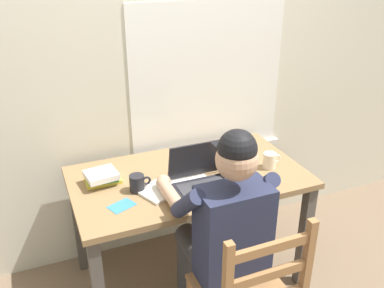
% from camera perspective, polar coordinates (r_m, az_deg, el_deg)
% --- Properties ---
extents(ground_plane, '(8.00, 8.00, 0.00)m').
position_cam_1_polar(ground_plane, '(2.91, -0.41, -16.96)').
color(ground_plane, brown).
extents(back_wall, '(6.00, 0.08, 2.60)m').
position_cam_1_polar(back_wall, '(2.67, -4.18, 10.91)').
color(back_wall, beige).
rests_on(back_wall, ground).
extents(desk, '(1.34, 0.76, 0.74)m').
position_cam_1_polar(desk, '(2.52, -0.46, -6.12)').
color(desk, olive).
rests_on(desk, ground).
extents(seated_person, '(0.50, 0.60, 1.25)m').
position_cam_1_polar(seated_person, '(2.15, 4.26, -10.86)').
color(seated_person, '#232842').
rests_on(seated_person, ground).
extents(laptop, '(0.33, 0.28, 0.23)m').
position_cam_1_polar(laptop, '(2.34, 1.39, -4.46)').
color(laptop, '#232328').
rests_on(laptop, desk).
extents(computer_mouse, '(0.06, 0.10, 0.03)m').
position_cam_1_polar(computer_mouse, '(2.38, 7.30, -5.21)').
color(computer_mouse, '#232328').
rests_on(computer_mouse, desk).
extents(coffee_mug_white, '(0.12, 0.08, 0.10)m').
position_cam_1_polar(coffee_mug_white, '(2.57, 10.40, -2.19)').
color(coffee_mug_white, beige).
rests_on(coffee_mug_white, desk).
extents(coffee_mug_dark, '(0.12, 0.08, 0.10)m').
position_cam_1_polar(coffee_mug_dark, '(2.31, -7.32, -5.23)').
color(coffee_mug_dark, black).
rests_on(coffee_mug_dark, desk).
extents(book_stack_main, '(0.20, 0.17, 0.08)m').
position_cam_1_polar(book_stack_main, '(2.42, -11.95, -4.37)').
color(book_stack_main, gold).
rests_on(book_stack_main, desk).
extents(paper_pile_near_laptop, '(0.27, 0.24, 0.01)m').
position_cam_1_polar(paper_pile_near_laptop, '(2.38, -0.15, -5.25)').
color(paper_pile_near_laptop, white).
rests_on(paper_pile_near_laptop, desk).
extents(paper_pile_back_corner, '(0.24, 0.25, 0.02)m').
position_cam_1_polar(paper_pile_back_corner, '(2.31, -4.57, -6.31)').
color(paper_pile_back_corner, silver).
rests_on(paper_pile_back_corner, desk).
extents(landscape_photo_print, '(0.15, 0.13, 0.00)m').
position_cam_1_polar(landscape_photo_print, '(2.23, -9.40, -8.17)').
color(landscape_photo_print, teal).
rests_on(landscape_photo_print, desk).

